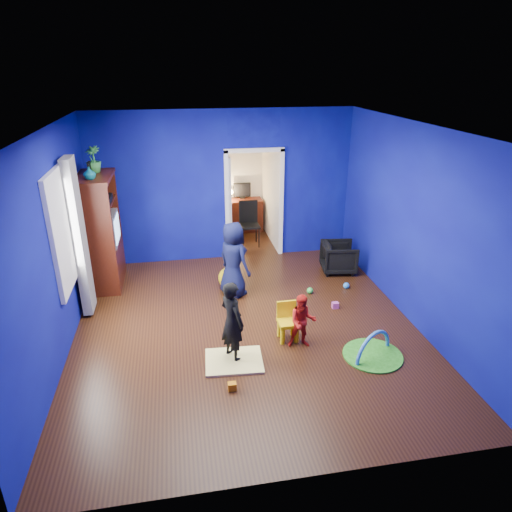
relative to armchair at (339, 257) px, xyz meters
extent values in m
cube|color=black|center=(-2.03, -1.68, -0.28)|extent=(5.00, 5.50, 0.01)
cube|color=white|center=(-2.03, -1.68, 2.62)|extent=(5.00, 5.50, 0.01)
cube|color=#0A0970|center=(-2.03, 1.07, 1.17)|extent=(5.00, 0.02, 2.90)
cube|color=#0A0970|center=(-2.03, -4.43, 1.17)|extent=(5.00, 0.02, 2.90)
cube|color=#0A0970|center=(-4.53, -1.68, 1.17)|extent=(0.02, 5.50, 2.90)
cube|color=#0A0970|center=(0.47, -1.68, 1.17)|extent=(0.02, 5.50, 2.90)
imported|color=black|center=(0.00, 0.00, 0.00)|extent=(0.70, 0.69, 0.57)
imported|color=black|center=(-2.33, -2.39, 0.28)|extent=(0.44, 0.49, 1.12)
imported|color=#10113B|center=(-2.07, -0.58, 0.36)|extent=(0.70, 0.75, 1.29)
imported|color=red|center=(-1.35, -2.29, 0.11)|extent=(0.42, 0.35, 0.79)
imported|color=#0C5765|center=(-4.25, -0.05, 1.78)|extent=(0.20, 0.20, 0.20)
imported|color=green|center=(-4.25, 0.47, 1.89)|extent=(0.32, 0.32, 0.43)
cube|color=#40120A|center=(-4.25, 0.25, 0.70)|extent=(0.58, 1.14, 1.96)
cube|color=silver|center=(-4.21, 0.25, 0.74)|extent=(0.46, 0.70, 0.54)
cube|color=#F2E07A|center=(-2.33, -2.49, -0.27)|extent=(0.79, 0.65, 0.03)
sphere|color=yellow|center=(-2.12, -0.33, -0.09)|extent=(0.38, 0.38, 0.38)
cube|color=yellow|center=(-1.50, -2.09, -0.03)|extent=(0.29, 0.29, 0.50)
cylinder|color=green|center=(-0.47, -2.69, -0.27)|extent=(0.80, 0.80, 0.02)
torus|color=#3F8CD8|center=(-0.47, -2.69, -0.26)|extent=(0.65, 0.41, 0.72)
cube|color=white|center=(-4.51, -1.33, 1.27)|extent=(0.03, 0.95, 1.55)
cube|color=slate|center=(-4.40, -0.78, 0.97)|extent=(0.14, 0.42, 2.40)
cube|color=white|center=(-1.43, 1.07, 0.77)|extent=(1.16, 0.10, 2.10)
cube|color=#3D140A|center=(-1.43, 2.58, 0.09)|extent=(0.88, 0.44, 0.75)
cube|color=black|center=(-1.43, 2.70, 0.67)|extent=(0.40, 0.05, 0.32)
sphere|color=#FFD88C|center=(-1.71, 2.64, 0.65)|extent=(0.14, 0.14, 0.14)
cube|color=black|center=(-1.43, 1.62, 0.18)|extent=(0.40, 0.40, 0.92)
cube|color=white|center=(-1.43, 2.69, 1.74)|extent=(0.88, 0.24, 0.04)
sphere|color=#2985E9|center=(-0.10, -0.71, -0.23)|extent=(0.11, 0.11, 0.11)
cube|color=orange|center=(-2.43, -3.05, -0.23)|extent=(0.10, 0.08, 0.10)
sphere|color=green|center=(-0.79, -0.79, -0.23)|extent=(0.11, 0.11, 0.11)
cube|color=#C14896|center=(-0.53, -1.35, -0.23)|extent=(0.10, 0.08, 0.10)
camera|label=1|loc=(-2.93, -7.48, 3.37)|focal=32.00mm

